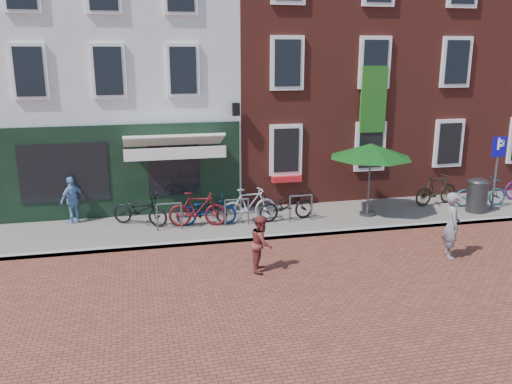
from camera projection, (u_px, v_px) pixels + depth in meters
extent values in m
plane|color=brown|center=(296.00, 238.00, 15.38)|extent=(80.00, 80.00, 0.00)
cube|color=slate|center=(313.00, 218.00, 17.00)|extent=(24.00, 3.00, 0.10)
cube|color=silver|center=(113.00, 70.00, 19.75)|extent=(8.00, 8.00, 9.00)
cube|color=maroon|center=(295.00, 55.00, 21.12)|extent=(6.00, 8.00, 10.00)
cube|color=maroon|center=(433.00, 55.00, 22.42)|extent=(6.00, 8.00, 10.00)
cylinder|color=#333436|center=(477.00, 197.00, 17.41)|extent=(0.65, 0.65, 0.98)
ellipsoid|color=#333436|center=(479.00, 180.00, 17.27)|extent=(0.65, 0.65, 0.29)
cylinder|color=#4C4C4F|center=(495.00, 176.00, 17.49)|extent=(0.07, 0.07, 2.29)
cube|color=#0C089E|center=(499.00, 147.00, 17.23)|extent=(0.50, 0.04, 0.65)
cylinder|color=#4C4C4F|center=(367.00, 214.00, 17.16)|extent=(0.50, 0.50, 0.08)
cylinder|color=#4C4C4F|center=(369.00, 182.00, 16.89)|extent=(0.06, 0.06, 2.18)
cone|color=#0F4712|center=(371.00, 147.00, 16.61)|extent=(2.60, 2.60, 0.45)
imported|color=slate|center=(452.00, 225.00, 13.76)|extent=(0.59, 0.73, 1.73)
imported|color=maroon|center=(262.00, 243.00, 12.94)|extent=(0.72, 0.81, 1.39)
imported|color=#6F98C6|center=(73.00, 200.00, 16.26)|extent=(0.85, 0.83, 1.43)
imported|color=black|center=(140.00, 210.00, 16.07)|extent=(1.87, 1.44, 0.95)
imported|color=#5A1014|center=(198.00, 209.00, 15.96)|extent=(1.80, 0.75, 1.05)
imported|color=#051D4B|center=(206.00, 210.00, 16.07)|extent=(1.87, 0.86, 0.95)
imported|color=#B1B0B3|center=(249.00, 205.00, 16.41)|extent=(1.80, 0.72, 1.05)
imported|color=black|center=(286.00, 205.00, 16.54)|extent=(1.87, 0.88, 0.95)
imported|color=black|center=(436.00, 190.00, 18.19)|extent=(1.81, 0.84, 1.05)
imported|color=#154A5B|center=(481.00, 192.00, 18.04)|extent=(1.85, 0.78, 0.95)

